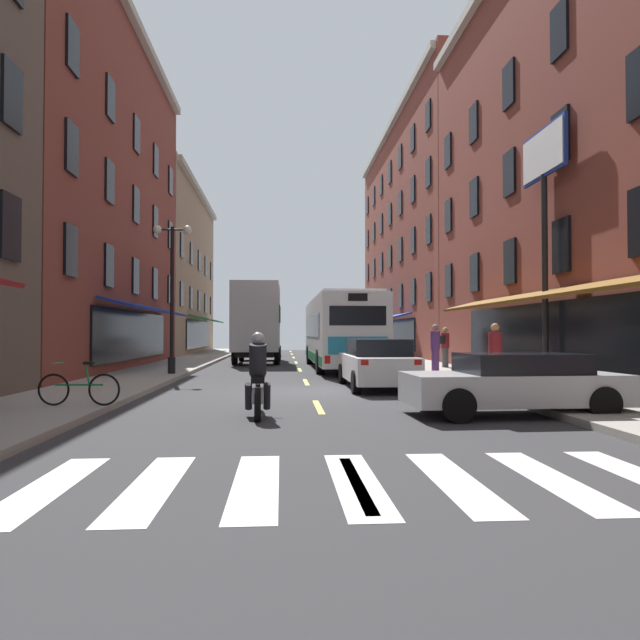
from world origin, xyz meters
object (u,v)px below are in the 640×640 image
(transit_bus, at_px, (340,331))
(pedestrian_far, at_px, (435,348))
(pedestrian_near, at_px, (445,346))
(billboard_sign, at_px, (544,190))
(motorcycle_rider, at_px, (258,380))
(sedan_far, at_px, (377,363))
(pedestrian_mid, at_px, (495,355))
(box_truck, at_px, (258,324))
(sedan_mid, at_px, (514,383))
(sedan_near, at_px, (266,346))
(street_lamp_twin, at_px, (172,291))
(bicycle_near, at_px, (79,388))

(transit_bus, distance_m, pedestrian_far, 6.06)
(transit_bus, distance_m, pedestrian_near, 4.81)
(billboard_sign, bearing_deg, pedestrian_far, 114.18)
(transit_bus, bearing_deg, motorcycle_rider, -101.83)
(sedan_far, distance_m, pedestrian_near, 9.07)
(sedan_far, xyz_separation_m, pedestrian_near, (4.36, 7.95, 0.33))
(pedestrian_mid, bearing_deg, motorcycle_rider, 127.15)
(box_truck, xyz_separation_m, sedan_far, (4.13, -14.87, -1.41))
(transit_bus, distance_m, motorcycle_rider, 15.43)
(billboard_sign, bearing_deg, sedan_mid, -120.47)
(sedan_near, bearing_deg, sedan_mid, -79.55)
(sedan_near, bearing_deg, box_truck, -90.98)
(sedan_near, distance_m, street_lamp_twin, 21.03)
(box_truck, xyz_separation_m, bicycle_near, (-2.89, -19.67, -1.65))
(billboard_sign, xyz_separation_m, motorcycle_rider, (-8.34, -5.24, -5.24))
(pedestrian_mid, bearing_deg, street_lamp_twin, 62.34)
(pedestrian_near, relative_size, pedestrian_far, 0.96)
(box_truck, xyz_separation_m, sedan_mid, (5.94, -20.70, -1.51))
(transit_bus, height_order, pedestrian_mid, transit_bus)
(sedan_far, bearing_deg, pedestrian_mid, -29.43)
(pedestrian_mid, bearing_deg, sedan_far, 65.98)
(sedan_mid, bearing_deg, box_truck, 106.02)
(street_lamp_twin, bearing_deg, pedestrian_far, -2.56)
(billboard_sign, xyz_separation_m, sedan_mid, (-3.23, -5.49, -5.30))
(billboard_sign, distance_m, sedan_far, 7.25)
(sedan_mid, height_order, motorcycle_rider, motorcycle_rider)
(sedan_far, xyz_separation_m, pedestrian_mid, (2.99, -1.69, 0.31))
(motorcycle_rider, height_order, pedestrian_far, pedestrian_far)
(transit_bus, xyz_separation_m, pedestrian_far, (3.09, -5.17, -0.64))
(sedan_mid, bearing_deg, pedestrian_mid, 74.05)
(box_truck, height_order, street_lamp_twin, street_lamp_twin)
(box_truck, relative_size, bicycle_near, 4.43)
(pedestrian_mid, bearing_deg, pedestrian_near, -2.69)
(box_truck, height_order, sedan_mid, box_truck)
(motorcycle_rider, bearing_deg, pedestrian_near, 60.47)
(bicycle_near, bearing_deg, sedan_near, 84.21)
(box_truck, relative_size, sedan_mid, 1.77)
(billboard_sign, xyz_separation_m, box_truck, (-9.17, 15.21, -3.80))
(sedan_mid, xyz_separation_m, pedestrian_mid, (1.18, 4.14, 0.41))
(sedan_near, height_order, sedan_far, sedan_far)
(billboard_sign, height_order, transit_bus, billboard_sign)
(box_truck, relative_size, pedestrian_mid, 4.28)
(sedan_near, xyz_separation_m, sedan_far, (3.95, -25.42, 0.06))
(transit_bus, relative_size, sedan_mid, 2.81)
(pedestrian_near, relative_size, street_lamp_twin, 0.32)
(sedan_mid, bearing_deg, billboard_sign, 59.53)
(sedan_mid, distance_m, street_lamp_twin, 13.95)
(sedan_mid, bearing_deg, pedestrian_far, 83.59)
(sedan_far, distance_m, bicycle_near, 8.50)
(box_truck, relative_size, motorcycle_rider, 3.66)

